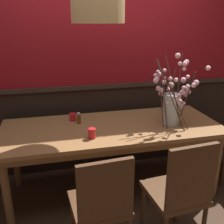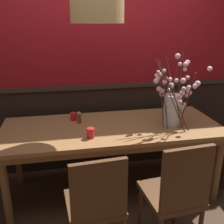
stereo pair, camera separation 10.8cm
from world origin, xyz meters
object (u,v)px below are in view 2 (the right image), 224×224
object	(u,v)px
chair_far_side_left	(71,121)
pendant_lamp	(97,7)
chair_near_side_left	(96,203)
candle_holder_nearer_center	(91,133)
chair_near_side_right	(176,193)
candle_holder_nearer_edge	(74,116)
chair_far_side_right	(126,117)
dining_table	(112,133)
vase_with_blossoms	(173,105)
condiment_bottle	(79,118)

from	to	relation	value
chair_far_side_left	pendant_lamp	bearing A→B (deg)	-76.19
chair_near_side_left	candle_holder_nearer_center	bearing A→B (deg)	86.20
chair_near_side_right	candle_holder_nearer_center	size ratio (longest dim) A/B	10.24
chair_near_side_left	candle_holder_nearer_edge	xyz separation A→B (m)	(-0.08, 1.11, 0.27)
candle_holder_nearer_edge	pendant_lamp	bearing A→B (deg)	-56.92
chair_far_side_left	candle_holder_nearer_edge	xyz separation A→B (m)	(0.01, -0.60, 0.28)
chair_far_side_right	pendant_lamp	bearing A→B (deg)	-117.23
dining_table	candle_holder_nearer_center	xyz separation A→B (m)	(-0.24, -0.24, 0.13)
chair_near_side_left	chair_near_side_right	bearing A→B (deg)	-1.12
chair_near_side_right	chair_near_side_left	bearing A→B (deg)	178.88
dining_table	vase_with_blossoms	world-z (taller)	vase_with_blossoms
chair_near_side_left	candle_holder_nearer_center	world-z (taller)	chair_near_side_left
chair_far_side_left	pendant_lamp	distance (m)	1.66
dining_table	candle_holder_nearer_edge	size ratio (longest dim) A/B	26.85
chair_near_side_right	candle_holder_nearer_center	bearing A→B (deg)	131.72
chair_far_side_left	candle_holder_nearer_center	bearing A→B (deg)	-83.03
candle_holder_nearer_edge	chair_far_side_right	bearing A→B (deg)	41.20
chair_near_side_right	chair_far_side_left	size ratio (longest dim) A/B	1.05
dining_table	chair_far_side_left	distance (m)	0.94
chair_far_side_left	chair_near_side_right	bearing A→B (deg)	-67.91
chair_near_side_left	pendant_lamp	bearing A→B (deg)	79.52
dining_table	chair_near_side_left	bearing A→B (deg)	-108.34
vase_with_blossoms	dining_table	bearing A→B (deg)	171.77
candle_holder_nearer_edge	condiment_bottle	bearing A→B (deg)	-62.24
dining_table	condiment_bottle	xyz separation A→B (m)	(-0.32, 0.15, 0.13)
dining_table	condiment_bottle	distance (m)	0.37
chair_far_side_right	candle_holder_nearer_center	xyz separation A→B (m)	(-0.61, -1.12, 0.30)
chair_near_side_right	candle_holder_nearer_edge	size ratio (longest dim) A/B	11.94
vase_with_blossoms	candle_holder_nearer_edge	bearing A→B (deg)	161.13
chair_near_side_left	candle_holder_nearer_edge	distance (m)	1.14
dining_table	chair_far_side_left	world-z (taller)	chair_far_side_left
chair_far_side_left	pendant_lamp	size ratio (longest dim) A/B	0.83
chair_far_side_right	condiment_bottle	size ratio (longest dim) A/B	7.60
chair_near_side_left	chair_far_side_left	bearing A→B (deg)	93.07
pendant_lamp	chair_far_side_right	bearing A→B (deg)	62.77
dining_table	chair_near_side_left	size ratio (longest dim) A/B	2.36
dining_table	chair_far_side_left	bearing A→B (deg)	114.00
chair_near_side_left	vase_with_blossoms	distance (m)	1.26
vase_with_blossoms	chair_far_side_left	bearing A→B (deg)	136.35
vase_with_blossoms	chair_near_side_right	bearing A→B (deg)	-109.64
candle_holder_nearer_center	condiment_bottle	bearing A→B (deg)	100.58
candle_holder_nearer_edge	pendant_lamp	size ratio (longest dim) A/B	0.07
chair_near_side_left	condiment_bottle	bearing A→B (deg)	91.74
chair_near_side_left	candle_holder_nearer_edge	world-z (taller)	chair_near_side_left
chair_far_side_left	condiment_bottle	distance (m)	0.76
chair_near_side_left	candle_holder_nearer_edge	size ratio (longest dim) A/B	11.39
chair_far_side_right	condiment_bottle	bearing A→B (deg)	-132.54
condiment_bottle	candle_holder_nearer_edge	bearing A→B (deg)	117.76
chair_far_side_right	candle_holder_nearer_edge	distance (m)	1.01
chair_far_side_right	candle_holder_nearer_center	world-z (taller)	chair_far_side_right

